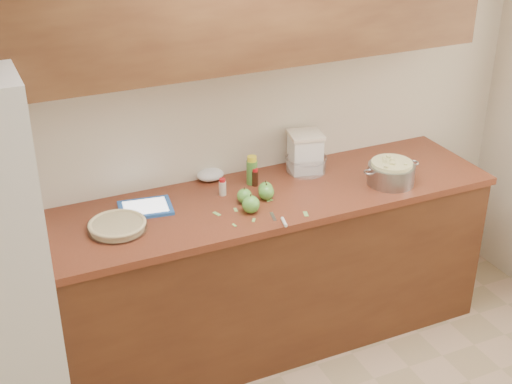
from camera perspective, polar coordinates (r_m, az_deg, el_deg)
name	(u,v)px	position (r m, az deg, el deg)	size (l,w,h in m)	color
room_shell	(438,284)	(2.44, 14.38, -7.12)	(3.60, 3.60, 3.60)	tan
counter_run	(254,272)	(3.94, -0.18, -6.40)	(2.64, 0.68, 0.92)	#552E18
pie	(117,226)	(3.47, -11.03, -2.68)	(0.29, 0.29, 0.05)	silver
colander	(391,173)	(3.91, 10.75, 1.51)	(0.34, 0.25, 0.13)	gray
flour_canister	(305,151)	(3.98, 3.95, 3.26)	(0.21, 0.21, 0.22)	white
tablet	(145,208)	(3.64, -8.83, -1.26)	(0.29, 0.24, 0.02)	#2458AD
paring_knife	(282,221)	(3.48, 2.12, -2.34)	(0.05, 0.17, 0.02)	gray
lemon_bottle	(252,171)	(3.83, -0.33, 1.72)	(0.06, 0.06, 0.16)	#4C8C38
cinnamon_shaker	(223,187)	(3.73, -2.69, 0.39)	(0.04, 0.04, 0.09)	beige
vanilla_bottle	(255,177)	(3.82, -0.08, 1.18)	(0.04, 0.04, 0.10)	black
mixing_bowl	(306,163)	(3.99, 4.03, 2.30)	(0.24, 0.24, 0.09)	silver
paper_towel	(210,175)	(3.90, -3.68, 1.39)	(0.15, 0.12, 0.06)	white
apple_left	(244,196)	(3.64, -0.93, -0.33)	(0.08, 0.08, 0.09)	#57A33A
apple_center	(266,189)	(3.71, 0.77, 0.23)	(0.08, 0.08, 0.09)	#57A33A
apple_front	(251,204)	(3.55, -0.42, -0.99)	(0.09, 0.09, 0.10)	#57A33A
apple_extra	(266,192)	(3.68, 0.83, -0.02)	(0.08, 0.08, 0.09)	#57A33A
peel_a	(234,225)	(3.46, -1.75, -2.67)	(0.03, 0.01, 0.00)	#89BF5D
peel_b	(217,214)	(3.56, -3.16, -1.76)	(0.05, 0.02, 0.00)	#89BF5D
peel_c	(306,214)	(3.56, 4.00, -1.77)	(0.05, 0.02, 0.00)	#89BF5D
peel_d	(270,200)	(3.68, 1.11, -0.68)	(0.03, 0.01, 0.00)	#89BF5D
peel_e	(236,210)	(3.59, -1.65, -1.43)	(0.04, 0.01, 0.00)	#89BF5D
peel_f	(254,220)	(3.50, -0.19, -2.27)	(0.03, 0.01, 0.00)	#89BF5D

